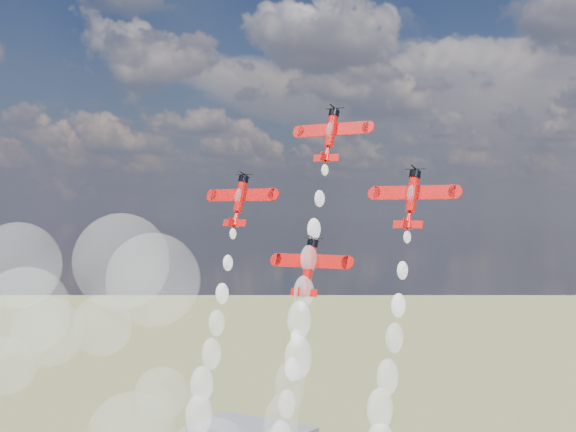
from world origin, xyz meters
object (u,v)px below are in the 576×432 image
Objects in this scene: plane_lead at (331,134)px; plane_slot at (309,266)px; plane_left at (240,199)px; plane_right at (412,197)px.

plane_lead is 21.76m from plane_slot.
plane_right is (31.08, 0.00, 0.00)m from plane_left.
plane_lead is 1.00× the size of plane_slot.
plane_lead reaches higher than plane_slot.
plane_left is at bearing -167.95° from plane_lead.
plane_lead is at bearing 90.00° from plane_slot.
plane_left and plane_right have the same top height.
plane_left is 31.08m from plane_right.
plane_slot is at bearing -90.00° from plane_lead.
plane_lead reaches higher than plane_right.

